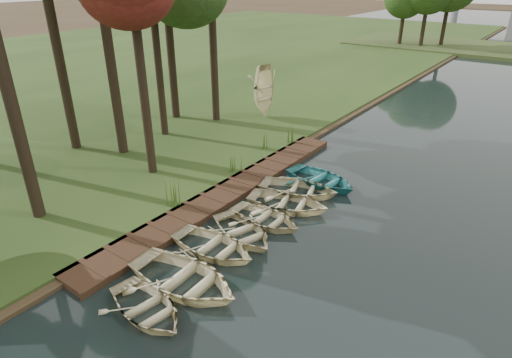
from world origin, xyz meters
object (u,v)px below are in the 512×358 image
Objects in this scene: rowboat_0 at (146,306)px; rowboat_2 at (213,244)px; rowboat_1 at (183,276)px; boardwalk at (228,193)px; stored_rowboat at (264,111)px.

rowboat_2 reaches higher than rowboat_0.
rowboat_2 is at bearing 10.89° from rowboat_1.
boardwalk is 7.75m from rowboat_0.
rowboat_1 is 17.32m from stored_rowboat.
stored_rowboat reaches higher than rowboat_2.
rowboat_1 is 1.19× the size of rowboat_2.
boardwalk is 5.36× the size of rowboat_0.
rowboat_2 is at bearing -57.56° from boardwalk.
boardwalk is 4.03× the size of rowboat_1.
rowboat_0 is at bearing 176.47° from rowboat_1.
rowboat_1 is 1.14× the size of stored_rowboat.
stored_rowboat is at bearing 34.10° from rowboat_0.
rowboat_1 reaches higher than boardwalk.
rowboat_1 reaches higher than rowboat_2.
stored_rowboat reaches higher than boardwalk.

